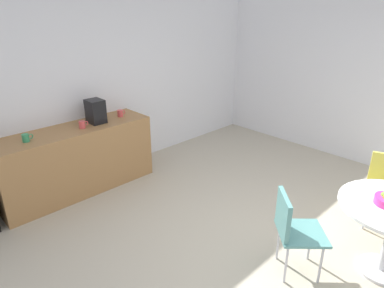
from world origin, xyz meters
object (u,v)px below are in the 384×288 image
at_px(mug_red, 26,138).
at_px(coffee_maker, 96,111).
at_px(mug_green, 120,113).
at_px(mug_white, 82,125).
at_px(chair_teal, 292,225).

distance_m(mug_red, coffee_maker, 0.96).
distance_m(mug_green, mug_red, 1.34).
distance_m(mug_white, mug_red, 0.71).
height_order(mug_white, coffee_maker, coffee_maker).
height_order(chair_teal, mug_red, mug_red).
distance_m(mug_green, coffee_maker, 0.40).
relative_size(mug_white, mug_red, 1.00).
relative_size(mug_red, coffee_maker, 0.40).
height_order(mug_green, mug_red, same).
bearing_deg(chair_teal, coffee_maker, 96.75).
xyz_separation_m(mug_red, coffee_maker, (0.95, 0.05, 0.11)).
relative_size(chair_teal, coffee_maker, 2.59).
bearing_deg(chair_teal, mug_white, 101.83).
bearing_deg(mug_white, coffee_maker, 16.14).
bearing_deg(mug_white, mug_green, 7.02).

